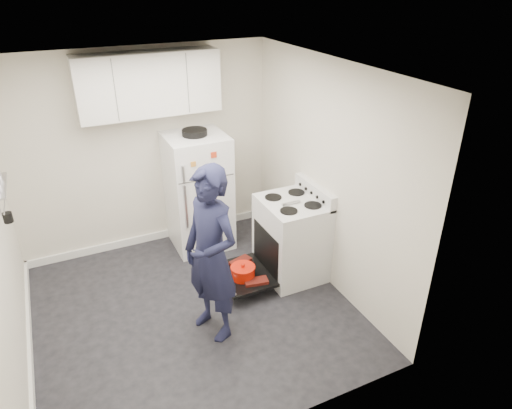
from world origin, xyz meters
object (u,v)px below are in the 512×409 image
refrigerator (198,191)px  person (211,255)px  open_oven_door (244,273)px  electric_range (290,239)px

refrigerator → person: 1.68m
open_oven_door → refrigerator: bearing=96.1°
electric_range → refrigerator: (-0.72, 1.10, 0.28)m
open_oven_door → refrigerator: 1.26m
open_oven_door → person: bearing=-137.5°
refrigerator → person: (-0.42, -1.62, 0.13)m
electric_range → refrigerator: bearing=123.4°
open_oven_door → refrigerator: (-0.12, 1.12, 0.57)m
electric_range → person: bearing=-155.5°
open_oven_door → person: 1.02m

